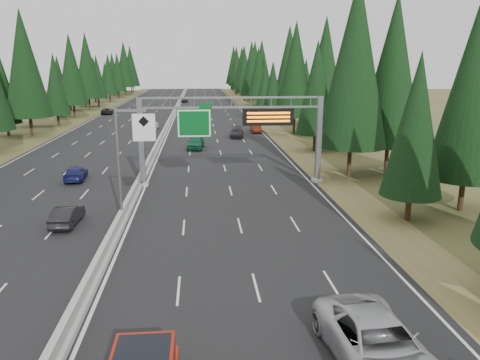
# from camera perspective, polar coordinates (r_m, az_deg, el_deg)

# --- Properties ---
(road) EXTENTS (32.00, 260.00, 0.08)m
(road) POSITION_cam_1_polar(r_m,az_deg,el_deg) (86.95, -8.65, 6.75)
(road) COLOR black
(road) RESTS_ON ground
(shoulder_right) EXTENTS (3.60, 260.00, 0.06)m
(shoulder_right) POSITION_cam_1_polar(r_m,az_deg,el_deg) (87.67, 3.13, 6.94)
(shoulder_right) COLOR olive
(shoulder_right) RESTS_ON ground
(shoulder_left) EXTENTS (3.60, 260.00, 0.06)m
(shoulder_left) POSITION_cam_1_polar(r_m,az_deg,el_deg) (89.83, -20.12, 6.28)
(shoulder_left) COLOR #444620
(shoulder_left) RESTS_ON ground
(median_barrier) EXTENTS (0.70, 260.00, 0.85)m
(median_barrier) POSITION_cam_1_polar(r_m,az_deg,el_deg) (86.91, -8.66, 6.99)
(median_barrier) COLOR #989893
(median_barrier) RESTS_ON road
(sign_gantry) EXTENTS (16.75, 0.98, 7.80)m
(sign_gantry) POSITION_cam_1_polar(r_m,az_deg,el_deg) (41.52, -0.15, 6.52)
(sign_gantry) COLOR slate
(sign_gantry) RESTS_ON road
(hov_sign_pole) EXTENTS (2.80, 0.50, 8.00)m
(hov_sign_pole) POSITION_cam_1_polar(r_m,az_deg,el_deg) (32.02, -13.62, 2.94)
(hov_sign_pole) COLOR slate
(hov_sign_pole) RESTS_ON road
(tree_row_right) EXTENTS (11.85, 241.65, 18.85)m
(tree_row_right) POSITION_cam_1_polar(r_m,az_deg,el_deg) (83.19, 6.83, 13.02)
(tree_row_right) COLOR black
(tree_row_right) RESTS_ON ground
(tree_row_left) EXTENTS (11.11, 244.19, 18.66)m
(tree_row_left) POSITION_cam_1_polar(r_m,az_deg,el_deg) (77.94, -25.99, 11.63)
(tree_row_left) COLOR black
(tree_row_left) RESTS_ON ground
(silver_minivan) EXTENTS (3.49, 6.73, 1.81)m
(silver_minivan) POSITION_cam_1_polar(r_m,az_deg,el_deg) (18.15, 16.38, -18.66)
(silver_minivan) COLOR #AFAFB4
(silver_minivan) RESTS_ON road
(car_ahead_green) EXTENTS (2.41, 5.00, 1.65)m
(car_ahead_green) POSITION_cam_1_polar(r_m,az_deg,el_deg) (60.40, -5.40, 4.59)
(car_ahead_green) COLOR #145B38
(car_ahead_green) RESTS_ON road
(car_ahead_dkred) EXTENTS (1.60, 4.31, 1.41)m
(car_ahead_dkred) POSITION_cam_1_polar(r_m,az_deg,el_deg) (75.26, 1.94, 6.38)
(car_ahead_dkred) COLOR #571B0C
(car_ahead_dkred) RESTS_ON road
(car_ahead_dkgrey) EXTENTS (2.43, 4.99, 1.40)m
(car_ahead_dkgrey) POSITION_cam_1_polar(r_m,az_deg,el_deg) (69.88, -0.37, 5.80)
(car_ahead_dkgrey) COLOR black
(car_ahead_dkgrey) RESTS_ON road
(car_ahead_white) EXTENTS (3.02, 5.79, 1.56)m
(car_ahead_white) POSITION_cam_1_polar(r_m,az_deg,el_deg) (107.73, -4.44, 8.65)
(car_ahead_white) COLOR silver
(car_ahead_white) RESTS_ON road
(car_ahead_far) EXTENTS (1.99, 4.09, 1.35)m
(car_ahead_far) POSITION_cam_1_polar(r_m,az_deg,el_deg) (137.08, -6.79, 9.66)
(car_ahead_far) COLOR black
(car_ahead_far) RESTS_ON road
(car_onc_near) EXTENTS (1.50, 4.03, 1.32)m
(car_onc_near) POSITION_cam_1_polar(r_m,az_deg,el_deg) (33.58, -20.34, -4.07)
(car_onc_near) COLOR black
(car_onc_near) RESTS_ON road
(car_onc_blue) EXTENTS (2.20, 4.55, 1.28)m
(car_onc_blue) POSITION_cam_1_polar(r_m,az_deg,el_deg) (46.31, -19.41, 0.77)
(car_onc_blue) COLOR navy
(car_onc_blue) RESTS_ON road
(car_onc_white) EXTENTS (2.19, 4.94, 1.65)m
(car_onc_white) POSITION_cam_1_polar(r_m,az_deg,el_deg) (79.83, -10.72, 6.67)
(car_onc_white) COLOR white
(car_onc_white) RESTS_ON road
(car_onc_far) EXTENTS (2.69, 5.14, 1.38)m
(car_onc_far) POSITION_cam_1_polar(r_m,az_deg,el_deg) (107.39, -15.89, 8.11)
(car_onc_far) COLOR black
(car_onc_far) RESTS_ON road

